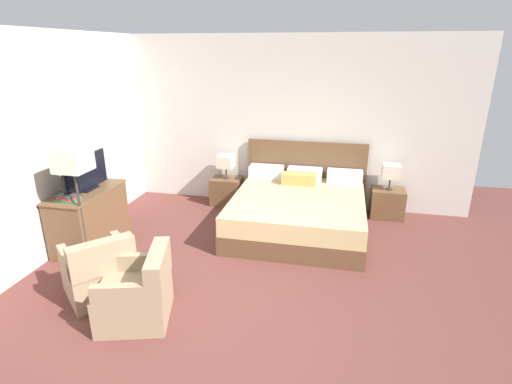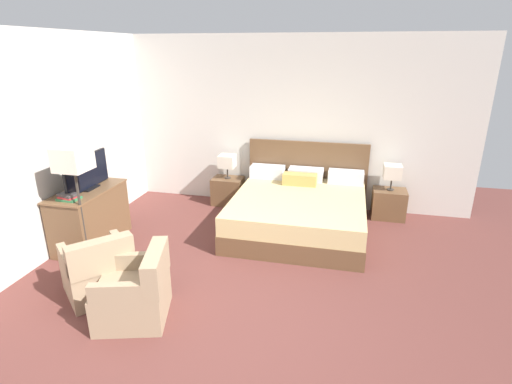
% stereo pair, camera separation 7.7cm
% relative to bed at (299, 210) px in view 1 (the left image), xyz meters
% --- Properties ---
extents(ground_plane, '(10.54, 10.54, 0.00)m').
position_rel_bed_xyz_m(ground_plane, '(-0.50, -2.48, -0.31)').
color(ground_plane, brown).
extents(wall_back, '(6.42, 0.06, 2.88)m').
position_rel_bed_xyz_m(wall_back, '(-0.50, 1.06, 1.13)').
color(wall_back, beige).
rests_on(wall_back, ground).
extents(wall_left, '(0.06, 5.31, 2.88)m').
position_rel_bed_xyz_m(wall_left, '(-3.14, -1.02, 1.13)').
color(wall_left, beige).
rests_on(wall_left, ground).
extents(bed, '(2.03, 2.12, 1.17)m').
position_rel_bed_xyz_m(bed, '(0.00, 0.00, 0.00)').
color(bed, brown).
rests_on(bed, ground).
extents(nightstand_left, '(0.53, 0.40, 0.48)m').
position_rel_bed_xyz_m(nightstand_left, '(-1.38, 0.77, -0.07)').
color(nightstand_left, brown).
rests_on(nightstand_left, ground).
extents(nightstand_right, '(0.53, 0.40, 0.48)m').
position_rel_bed_xyz_m(nightstand_right, '(1.38, 0.77, -0.07)').
color(nightstand_right, brown).
rests_on(nightstand_right, ground).
extents(table_lamp_left, '(0.27, 0.27, 0.42)m').
position_rel_bed_xyz_m(table_lamp_left, '(-1.38, 0.77, 0.48)').
color(table_lamp_left, '#332D28').
rests_on(table_lamp_left, nightstand_left).
extents(table_lamp_right, '(0.27, 0.27, 0.42)m').
position_rel_bed_xyz_m(table_lamp_right, '(1.38, 0.77, 0.48)').
color(table_lamp_right, '#332D28').
rests_on(table_lamp_right, nightstand_right).
extents(dresser, '(0.57, 1.16, 0.81)m').
position_rel_bed_xyz_m(dresser, '(-2.80, -1.17, 0.11)').
color(dresser, brown).
rests_on(dresser, ground).
extents(tv, '(0.18, 0.90, 0.48)m').
position_rel_bed_xyz_m(tv, '(-2.80, -1.11, 0.73)').
color(tv, black).
rests_on(tv, dresser).
extents(book_red_cover, '(0.26, 0.20, 0.03)m').
position_rel_bed_xyz_m(book_red_cover, '(-2.78, -1.55, 0.52)').
color(book_red_cover, '#2D7042').
rests_on(book_red_cover, dresser).
extents(book_blue_cover, '(0.23, 0.20, 0.02)m').
position_rel_bed_xyz_m(book_blue_cover, '(-2.79, -1.55, 0.54)').
color(book_blue_cover, '#B7282D').
rests_on(book_blue_cover, book_red_cover).
extents(book_small_top, '(0.26, 0.21, 0.03)m').
position_rel_bed_xyz_m(book_small_top, '(-2.79, -1.55, 0.57)').
color(book_small_top, '#383333').
rests_on(book_small_top, book_blue_cover).
extents(armchair_by_window, '(0.97, 0.97, 0.76)m').
position_rel_bed_xyz_m(armchair_by_window, '(-1.96, -2.26, -0.02)').
color(armchair_by_window, '#9E8466').
rests_on(armchair_by_window, ground).
extents(armchair_companion, '(0.85, 0.85, 0.76)m').
position_rel_bed_xyz_m(armchair_companion, '(-1.34, -2.54, -0.02)').
color(armchair_companion, '#9E8466').
rests_on(armchair_companion, ground).
extents(floor_lamp, '(0.36, 0.36, 1.55)m').
position_rel_bed_xyz_m(floor_lamp, '(-2.54, -1.67, 1.01)').
color(floor_lamp, '#332D28').
rests_on(floor_lamp, ground).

